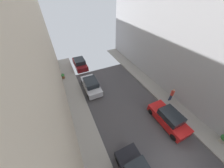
{
  "coord_description": "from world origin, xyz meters",
  "views": [
    {
      "loc": [
        -5.27,
        0.03,
        10.83
      ],
      "look_at": [
        -0.01,
        11.11,
        0.5
      ],
      "focal_mm": 18.89,
      "sensor_mm": 36.0,
      "label": 1
    }
  ],
  "objects_px": {
    "parked_car_left_3": "(91,85)",
    "parked_car_right_2": "(169,118)",
    "pedestrian": "(172,94)",
    "potted_plant_1": "(63,76)",
    "parked_car_left_4": "(80,63)",
    "potted_plant_0": "(224,139)"
  },
  "relations": [
    {
      "from": "pedestrian",
      "to": "potted_plant_1",
      "type": "relative_size",
      "value": 2.17
    },
    {
      "from": "parked_car_left_4",
      "to": "potted_plant_1",
      "type": "distance_m",
      "value": 3.8
    },
    {
      "from": "parked_car_left_4",
      "to": "parked_car_right_2",
      "type": "height_order",
      "value": "same"
    },
    {
      "from": "potted_plant_0",
      "to": "parked_car_right_2",
      "type": "bearing_deg",
      "value": 128.45
    },
    {
      "from": "parked_car_left_3",
      "to": "potted_plant_0",
      "type": "xyz_separation_m",
      "value": [
        8.23,
        -11.72,
        -0.03
      ]
    },
    {
      "from": "parked_car_right_2",
      "to": "potted_plant_0",
      "type": "height_order",
      "value": "parked_car_right_2"
    },
    {
      "from": "parked_car_left_3",
      "to": "parked_car_left_4",
      "type": "height_order",
      "value": "same"
    },
    {
      "from": "parked_car_left_3",
      "to": "potted_plant_1",
      "type": "relative_size",
      "value": 5.3
    },
    {
      "from": "parked_car_left_3",
      "to": "pedestrian",
      "type": "height_order",
      "value": "pedestrian"
    },
    {
      "from": "parked_car_left_4",
      "to": "potted_plant_1",
      "type": "height_order",
      "value": "parked_car_left_4"
    },
    {
      "from": "parked_car_left_3",
      "to": "pedestrian",
      "type": "relative_size",
      "value": 2.44
    },
    {
      "from": "pedestrian",
      "to": "potted_plant_0",
      "type": "distance_m",
      "value": 5.68
    },
    {
      "from": "parked_car_right_2",
      "to": "pedestrian",
      "type": "height_order",
      "value": "pedestrian"
    },
    {
      "from": "parked_car_right_2",
      "to": "pedestrian",
      "type": "distance_m",
      "value": 3.27
    },
    {
      "from": "parked_car_right_2",
      "to": "potted_plant_0",
      "type": "bearing_deg",
      "value": -51.55
    },
    {
      "from": "parked_car_left_3",
      "to": "parked_car_right_2",
      "type": "relative_size",
      "value": 1.0
    },
    {
      "from": "pedestrian",
      "to": "parked_car_left_4",
      "type": "bearing_deg",
      "value": 122.82
    },
    {
      "from": "parked_car_left_4",
      "to": "pedestrian",
      "type": "distance_m",
      "value": 14.56
    },
    {
      "from": "pedestrian",
      "to": "potted_plant_1",
      "type": "xyz_separation_m",
      "value": [
        -10.97,
        10.01,
        -0.51
      ]
    },
    {
      "from": "parked_car_left_4",
      "to": "parked_car_right_2",
      "type": "xyz_separation_m",
      "value": [
        5.4,
        -14.33,
        0.0
      ]
    },
    {
      "from": "parked_car_left_3",
      "to": "potted_plant_1",
      "type": "xyz_separation_m",
      "value": [
        -3.08,
        3.95,
        -0.15
      ]
    },
    {
      "from": "potted_plant_0",
      "to": "potted_plant_1",
      "type": "height_order",
      "value": "potted_plant_0"
    }
  ]
}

